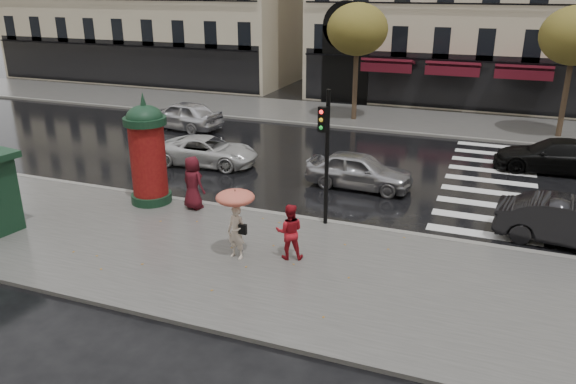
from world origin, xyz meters
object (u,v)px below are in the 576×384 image
at_px(car_black, 555,156).
at_px(man_burgundy, 193,183).
at_px(woman_red, 289,232).
at_px(car_far_silver, 182,115).
at_px(car_darkgrey, 570,223).
at_px(woman_umbrella, 236,213).
at_px(car_silver, 359,170).
at_px(traffic_light, 326,145).
at_px(car_white, 207,151).
at_px(morris_column, 147,151).

bearing_deg(car_black, man_burgundy, -55.20).
distance_m(woman_red, car_far_silver, 16.85).
bearing_deg(car_darkgrey, car_far_silver, 71.08).
height_order(woman_umbrella, car_silver, woman_umbrella).
bearing_deg(woman_red, traffic_light, -113.28).
bearing_deg(car_far_silver, woman_umbrella, 43.19).
bearing_deg(traffic_light, car_silver, 88.27).
height_order(woman_umbrella, car_darkgrey, woman_umbrella).
bearing_deg(traffic_light, woman_red, -94.08).
distance_m(woman_red, man_burgundy, 5.11).
bearing_deg(car_white, traffic_light, -128.16).
bearing_deg(car_silver, car_white, 88.64).
bearing_deg(car_darkgrey, car_silver, 74.98).
distance_m(car_darkgrey, car_far_silver, 20.61).
bearing_deg(morris_column, traffic_light, 2.80).
xyz_separation_m(car_darkgrey, car_black, (-0.02, 7.65, -0.01)).
height_order(man_burgundy, car_black, man_burgundy).
height_order(woman_red, morris_column, morris_column).
height_order(woman_umbrella, traffic_light, traffic_light).
xyz_separation_m(woman_umbrella, car_black, (9.05, 12.35, -0.82)).
bearing_deg(man_burgundy, woman_red, 170.40).
xyz_separation_m(woman_red, car_white, (-6.73, 7.38, -0.32)).
distance_m(woman_red, traffic_light, 3.29).
xyz_separation_m(woman_red, car_far_silver, (-11.16, 12.62, -0.16)).
distance_m(car_white, car_black, 15.02).
relative_size(woman_red, car_silver, 0.40).
bearing_deg(car_far_silver, morris_column, 32.05).
height_order(car_silver, car_white, car_silver).
bearing_deg(car_white, woman_red, -141.71).
height_order(car_white, car_black, car_black).
relative_size(traffic_light, car_far_silver, 0.96).
bearing_deg(woman_umbrella, car_black, 53.76).
bearing_deg(morris_column, car_darkgrey, 7.36).
xyz_separation_m(woman_umbrella, morris_column, (-4.87, 2.90, 0.52)).
bearing_deg(car_darkgrey, traffic_light, 106.52).
height_order(morris_column, car_white, morris_column).
bearing_deg(woman_umbrella, car_far_silver, 126.52).
relative_size(man_burgundy, traffic_light, 0.43).
bearing_deg(woman_umbrella, car_silver, 76.69).
relative_size(morris_column, traffic_light, 0.90).
xyz_separation_m(car_black, car_far_silver, (-18.78, 0.79, 0.08)).
bearing_deg(car_far_silver, car_darkgrey, 72.48).
height_order(traffic_light, car_white, traffic_light).
bearing_deg(car_white, car_far_silver, 36.18).
relative_size(woman_umbrella, car_silver, 0.51).
xyz_separation_m(woman_red, car_darkgrey, (7.64, 4.18, -0.24)).
bearing_deg(man_burgundy, car_darkgrey, -153.47).
bearing_deg(woman_umbrella, morris_column, 149.25).
bearing_deg(car_far_silver, woman_red, 48.16).
bearing_deg(car_white, woman_umbrella, -150.22).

